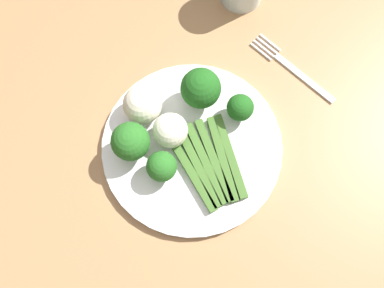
# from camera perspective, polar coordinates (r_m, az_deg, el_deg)

# --- Properties ---
(ground_plane) EXTENTS (6.00, 6.00, 0.02)m
(ground_plane) POSITION_cam_1_polar(r_m,az_deg,el_deg) (1.37, 0.73, -6.85)
(ground_plane) COLOR #B7A88E
(dining_table) EXTENTS (1.22, 0.97, 0.76)m
(dining_table) POSITION_cam_1_polar(r_m,az_deg,el_deg) (0.73, 1.36, 2.86)
(dining_table) COLOR #9E754C
(dining_table) RESTS_ON ground_plane
(plate) EXTENTS (0.27, 0.27, 0.01)m
(plate) POSITION_cam_1_polar(r_m,az_deg,el_deg) (0.60, -0.00, -0.36)
(plate) COLOR white
(plate) RESTS_ON dining_table
(asparagus_bundle) EXTENTS (0.13, 0.15, 0.01)m
(asparagus_bundle) POSITION_cam_1_polar(r_m,az_deg,el_deg) (0.58, 2.63, -2.74)
(asparagus_bundle) COLOR #3D6626
(asparagus_bundle) RESTS_ON plate
(broccoli_front) EXTENTS (0.06, 0.06, 0.07)m
(broccoli_front) POSITION_cam_1_polar(r_m,az_deg,el_deg) (0.56, -8.84, 0.34)
(broccoli_front) COLOR #568E33
(broccoli_front) RESTS_ON plate
(broccoli_right) EXTENTS (0.06, 0.06, 0.07)m
(broccoli_right) POSITION_cam_1_polar(r_m,az_deg,el_deg) (0.58, 1.57, 7.75)
(broccoli_right) COLOR #4C7F2B
(broccoli_right) RESTS_ON plate
(broccoli_back) EXTENTS (0.04, 0.04, 0.05)m
(broccoli_back) POSITION_cam_1_polar(r_m,az_deg,el_deg) (0.55, -4.38, -3.26)
(broccoli_back) COLOR #568E33
(broccoli_back) RESTS_ON plate
(broccoli_left) EXTENTS (0.04, 0.04, 0.05)m
(broccoli_left) POSITION_cam_1_polar(r_m,az_deg,el_deg) (0.59, 6.94, 5.20)
(broccoli_left) COLOR #4C7F2B
(broccoli_left) RESTS_ON plate
(cauliflower_mid) EXTENTS (0.06, 0.06, 0.06)m
(cauliflower_mid) POSITION_cam_1_polar(r_m,az_deg,el_deg) (0.59, -7.14, 5.67)
(cauliflower_mid) COLOR silver
(cauliflower_mid) RESTS_ON plate
(cauliflower_outer_edge) EXTENTS (0.05, 0.05, 0.05)m
(cauliflower_outer_edge) POSITION_cam_1_polar(r_m,az_deg,el_deg) (0.58, -3.44, 2.19)
(cauliflower_outer_edge) COLOR white
(cauliflower_outer_edge) RESTS_ON plate
(fork) EXTENTS (0.04, 0.17, 0.00)m
(fork) POSITION_cam_1_polar(r_m,az_deg,el_deg) (0.68, 14.19, 10.50)
(fork) COLOR silver
(fork) RESTS_ON dining_table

